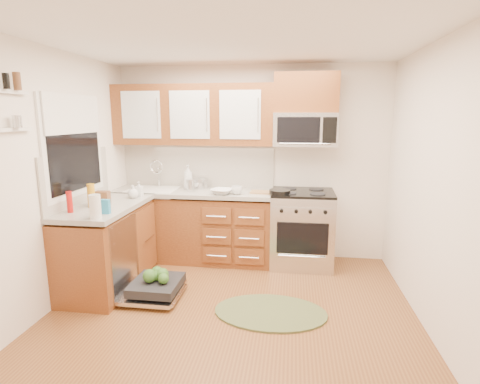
# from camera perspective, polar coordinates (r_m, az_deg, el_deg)

# --- Properties ---
(floor) EXTENTS (3.50, 3.50, 0.00)m
(floor) POSITION_cam_1_polar(r_m,az_deg,el_deg) (3.69, -1.58, -18.71)
(floor) COLOR brown
(floor) RESTS_ON ground
(ceiling) EXTENTS (3.50, 3.50, 0.00)m
(ceiling) POSITION_cam_1_polar(r_m,az_deg,el_deg) (3.26, -1.84, 22.83)
(ceiling) COLOR white
(ceiling) RESTS_ON ground
(wall_back) EXTENTS (3.50, 0.04, 2.50)m
(wall_back) POSITION_cam_1_polar(r_m,az_deg,el_deg) (4.97, 1.72, 4.42)
(wall_back) COLOR white
(wall_back) RESTS_ON ground
(wall_front) EXTENTS (3.50, 0.04, 2.50)m
(wall_front) POSITION_cam_1_polar(r_m,az_deg,el_deg) (1.62, -12.40, -10.76)
(wall_front) COLOR white
(wall_front) RESTS_ON ground
(wall_left) EXTENTS (0.04, 3.50, 2.50)m
(wall_left) POSITION_cam_1_polar(r_m,az_deg,el_deg) (3.94, -27.65, 1.29)
(wall_left) COLOR white
(wall_left) RESTS_ON ground
(wall_right) EXTENTS (0.04, 3.50, 2.50)m
(wall_right) POSITION_cam_1_polar(r_m,az_deg,el_deg) (3.43, 28.52, -0.14)
(wall_right) COLOR white
(wall_right) RESTS_ON ground
(base_cabinet_back) EXTENTS (2.05, 0.60, 0.85)m
(base_cabinet_back) POSITION_cam_1_polar(r_m,az_deg,el_deg) (4.98, -7.08, -5.35)
(base_cabinet_back) COLOR #5C2814
(base_cabinet_back) RESTS_ON ground
(base_cabinet_left) EXTENTS (0.60, 1.25, 0.85)m
(base_cabinet_left) POSITION_cam_1_polar(r_m,az_deg,el_deg) (4.42, -19.48, -8.14)
(base_cabinet_left) COLOR #5C2814
(base_cabinet_left) RESTS_ON ground
(countertop_back) EXTENTS (2.07, 0.64, 0.05)m
(countertop_back) POSITION_cam_1_polar(r_m,az_deg,el_deg) (4.86, -7.25, -0.01)
(countertop_back) COLOR #A19B93
(countertop_back) RESTS_ON base_cabinet_back
(countertop_left) EXTENTS (0.64, 1.27, 0.05)m
(countertop_left) POSITION_cam_1_polar(r_m,az_deg,el_deg) (4.28, -19.78, -2.14)
(countertop_left) COLOR #A19B93
(countertop_left) RESTS_ON base_cabinet_left
(backsplash_back) EXTENTS (2.05, 0.02, 0.57)m
(backsplash_back) POSITION_cam_1_polar(r_m,az_deg,el_deg) (5.09, -6.46, 4.07)
(backsplash_back) COLOR #B6B0A3
(backsplash_back) RESTS_ON ground
(backsplash_left) EXTENTS (0.02, 1.25, 0.57)m
(backsplash_left) POSITION_cam_1_polar(r_m,az_deg,el_deg) (4.37, -23.48, 1.99)
(backsplash_left) COLOR #B6B0A3
(backsplash_left) RESTS_ON ground
(upper_cabinets) EXTENTS (2.05, 0.35, 0.75)m
(upper_cabinets) POSITION_cam_1_polar(r_m,az_deg,el_deg) (4.89, -7.11, 11.57)
(upper_cabinets) COLOR #5C2814
(upper_cabinets) RESTS_ON ground
(cabinet_over_mw) EXTENTS (0.76, 0.35, 0.47)m
(cabinet_over_mw) POSITION_cam_1_polar(r_m,az_deg,el_deg) (4.74, 10.02, 14.64)
(cabinet_over_mw) COLOR #5C2814
(cabinet_over_mw) RESTS_ON ground
(range) EXTENTS (0.76, 0.64, 0.95)m
(range) POSITION_cam_1_polar(r_m,az_deg,el_deg) (4.79, 9.39, -5.50)
(range) COLOR silver
(range) RESTS_ON ground
(microwave) EXTENTS (0.76, 0.38, 0.40)m
(microwave) POSITION_cam_1_polar(r_m,az_deg,el_deg) (4.70, 9.85, 9.37)
(microwave) COLOR silver
(microwave) RESTS_ON ground
(sink) EXTENTS (0.62, 0.50, 0.26)m
(sink) POSITION_cam_1_polar(r_m,az_deg,el_deg) (5.02, -13.07, -1.01)
(sink) COLOR white
(sink) RESTS_ON ground
(dishwasher) EXTENTS (0.70, 0.60, 0.20)m
(dishwasher) POSITION_cam_1_polar(r_m,az_deg,el_deg) (4.12, -13.12, -14.12)
(dishwasher) COLOR silver
(dishwasher) RESTS_ON ground
(window) EXTENTS (0.03, 1.05, 1.05)m
(window) POSITION_cam_1_polar(r_m,az_deg,el_deg) (4.31, -24.01, 6.39)
(window) COLOR white
(window) RESTS_ON ground
(window_blind) EXTENTS (0.02, 0.96, 0.40)m
(window_blind) POSITION_cam_1_polar(r_m,az_deg,el_deg) (4.29, -24.08, 10.79)
(window_blind) COLOR white
(window_blind) RESTS_ON ground
(shelf_upper) EXTENTS (0.04, 0.40, 0.03)m
(shelf_upper) POSITION_cam_1_polar(r_m,az_deg,el_deg) (3.61, -31.73, 12.88)
(shelf_upper) COLOR white
(shelf_upper) RESTS_ON ground
(shelf_lower) EXTENTS (0.04, 0.40, 0.03)m
(shelf_lower) POSITION_cam_1_polar(r_m,az_deg,el_deg) (3.60, -31.23, 8.13)
(shelf_lower) COLOR white
(shelf_lower) RESTS_ON ground
(rug) EXTENTS (1.26, 1.03, 0.02)m
(rug) POSITION_cam_1_polar(r_m,az_deg,el_deg) (3.78, 4.66, -17.80)
(rug) COLOR #566137
(rug) RESTS_ON ground
(skillet) EXTENTS (0.27, 0.27, 0.05)m
(skillet) POSITION_cam_1_polar(r_m,az_deg,el_deg) (4.49, 6.07, 0.04)
(skillet) COLOR black
(skillet) RESTS_ON range
(stock_pot) EXTENTS (0.26, 0.26, 0.13)m
(stock_pot) POSITION_cam_1_polar(r_m,az_deg,el_deg) (4.97, -6.06, 1.32)
(stock_pot) COLOR silver
(stock_pot) RESTS_ON countertop_back
(cutting_board) EXTENTS (0.30, 0.21, 0.02)m
(cutting_board) POSITION_cam_1_polar(r_m,az_deg,el_deg) (4.64, 3.41, -0.03)
(cutting_board) COLOR #9F7648
(cutting_board) RESTS_ON countertop_back
(canister) EXTENTS (0.13, 0.13, 0.16)m
(canister) POSITION_cam_1_polar(r_m,az_deg,el_deg) (4.75, -7.55, 1.00)
(canister) COLOR silver
(canister) RESTS_ON countertop_back
(paper_towel_roll) EXTENTS (0.12, 0.12, 0.23)m
(paper_towel_roll) POSITION_cam_1_polar(r_m,az_deg,el_deg) (3.70, -21.21, -2.10)
(paper_towel_roll) COLOR white
(paper_towel_roll) RESTS_ON countertop_left
(mustard_bottle) EXTENTS (0.09, 0.09, 0.24)m
(mustard_bottle) POSITION_cam_1_polar(r_m,az_deg,el_deg) (4.19, -21.73, -0.50)
(mustard_bottle) COLOR orange
(mustard_bottle) RESTS_ON countertop_left
(red_bottle) EXTENTS (0.06, 0.06, 0.21)m
(red_bottle) POSITION_cam_1_polar(r_m,az_deg,el_deg) (4.04, -24.54, -1.39)
(red_bottle) COLOR #B0120E
(red_bottle) RESTS_ON countertop_left
(wooden_box) EXTENTS (0.15, 0.12, 0.14)m
(wooden_box) POSITION_cam_1_polar(r_m,az_deg,el_deg) (4.28, -20.23, -0.85)
(wooden_box) COLOR brown
(wooden_box) RESTS_ON countertop_left
(blue_carton) EXTENTS (0.09, 0.06, 0.14)m
(blue_carton) POSITION_cam_1_polar(r_m,az_deg,el_deg) (3.87, -19.84, -2.11)
(blue_carton) COLOR teal
(blue_carton) RESTS_ON countertop_left
(bowl_a) EXTENTS (0.32, 0.32, 0.06)m
(bowl_a) POSITION_cam_1_polar(r_m,az_deg,el_deg) (4.57, -2.79, 0.08)
(bowl_a) COLOR #999999
(bowl_a) RESTS_ON countertop_back
(bowl_b) EXTENTS (0.31, 0.31, 0.08)m
(bowl_b) POSITION_cam_1_polar(r_m,az_deg,el_deg) (4.99, -6.71, 1.10)
(bowl_b) COLOR #999999
(bowl_b) RESTS_ON countertop_back
(cup) EXTENTS (0.14, 0.14, 0.10)m
(cup) POSITION_cam_1_polar(r_m,az_deg,el_deg) (4.54, -0.50, 0.26)
(cup) COLOR #999999
(cup) RESTS_ON countertop_back
(soap_bottle_a) EXTENTS (0.12, 0.12, 0.32)m
(soap_bottle_a) POSITION_cam_1_polar(r_m,az_deg,el_deg) (4.91, -7.91, 2.26)
(soap_bottle_a) COLOR #999999
(soap_bottle_a) RESTS_ON countertop_back
(soap_bottle_b) EXTENTS (0.08, 0.08, 0.18)m
(soap_bottle_b) POSITION_cam_1_polar(r_m,az_deg,el_deg) (4.58, -15.14, 0.44)
(soap_bottle_b) COLOR #999999
(soap_bottle_b) RESTS_ON countertop_left
(soap_bottle_c) EXTENTS (0.15, 0.15, 0.15)m
(soap_bottle_c) POSITION_cam_1_polar(r_m,az_deg,el_deg) (4.51, -16.00, 0.06)
(soap_bottle_c) COLOR #999999
(soap_bottle_c) RESTS_ON countertop_left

